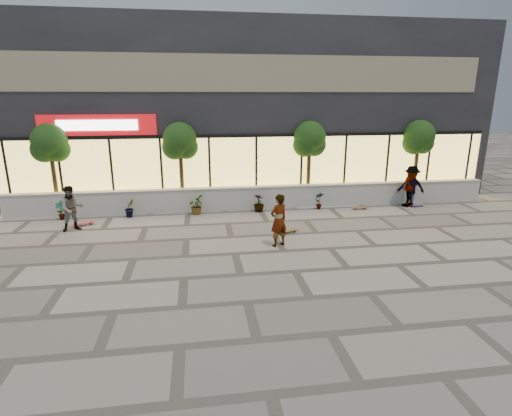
{
  "coord_description": "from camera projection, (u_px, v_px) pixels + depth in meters",
  "views": [
    {
      "loc": [
        -2.74,
        -10.61,
        5.02
      ],
      "look_at": [
        -0.81,
        2.49,
        1.3
      ],
      "focal_mm": 28.0,
      "sensor_mm": 36.0,
      "label": 1
    }
  ],
  "objects": [
    {
      "name": "ground",
      "position": [
        295.0,
        271.0,
        11.85
      ],
      "size": [
        80.0,
        80.0,
        0.0
      ],
      "primitive_type": "plane",
      "color": "#A49A8E",
      "rests_on": "ground"
    },
    {
      "name": "planter_wall",
      "position": [
        259.0,
        197.0,
        18.37
      ],
      "size": [
        22.0,
        0.42,
        1.04
      ],
      "color": "silver",
      "rests_on": "ground"
    },
    {
      "name": "retail_building",
      "position": [
        245.0,
        110.0,
        22.59
      ],
      "size": [
        24.0,
        9.17,
        8.5
      ],
      "color": "black",
      "rests_on": "ground"
    },
    {
      "name": "shrub_a",
      "position": [
        61.0,
        210.0,
        16.69
      ],
      "size": [
        0.43,
        0.29,
        0.81
      ],
      "primitive_type": "imported",
      "color": "#193B12",
      "rests_on": "ground"
    },
    {
      "name": "shrub_b",
      "position": [
        130.0,
        208.0,
        17.08
      ],
      "size": [
        0.57,
        0.57,
        0.81
      ],
      "primitive_type": "imported",
      "rotation": [
        0.0,
        0.0,
        0.82
      ],
      "color": "#193B12",
      "rests_on": "ground"
    },
    {
      "name": "shrub_c",
      "position": [
        196.0,
        205.0,
        17.47
      ],
      "size": [
        0.68,
        0.77,
        0.81
      ],
      "primitive_type": "imported",
      "rotation": [
        0.0,
        0.0,
        1.64
      ],
      "color": "#193B12",
      "rests_on": "ground"
    },
    {
      "name": "shrub_d",
      "position": [
        259.0,
        203.0,
        17.87
      ],
      "size": [
        0.64,
        0.64,
        0.81
      ],
      "primitive_type": "imported",
      "rotation": [
        0.0,
        0.0,
        2.46
      ],
      "color": "#193B12",
      "rests_on": "ground"
    },
    {
      "name": "shrub_e",
      "position": [
        319.0,
        201.0,
        18.26
      ],
      "size": [
        0.46,
        0.35,
        0.81
      ],
      "primitive_type": "imported",
      "rotation": [
        0.0,
        0.0,
        3.28
      ],
      "color": "#193B12",
      "rests_on": "ground"
    },
    {
      "name": "tree_west",
      "position": [
        50.0,
        145.0,
        17.11
      ],
      "size": [
        1.6,
        1.5,
        3.92
      ],
      "color": "#473219",
      "rests_on": "ground"
    },
    {
      "name": "tree_midwest",
      "position": [
        180.0,
        143.0,
        17.88
      ],
      "size": [
        1.6,
        1.5,
        3.92
      ],
      "color": "#473219",
      "rests_on": "ground"
    },
    {
      "name": "tree_mideast",
      "position": [
        310.0,
        141.0,
        18.72
      ],
      "size": [
        1.6,
        1.5,
        3.92
      ],
      "color": "#473219",
      "rests_on": "ground"
    },
    {
      "name": "tree_east",
      "position": [
        419.0,
        139.0,
        19.49
      ],
      "size": [
        1.6,
        1.5,
        3.92
      ],
      "color": "#473219",
      "rests_on": "ground"
    },
    {
      "name": "skater_center",
      "position": [
        279.0,
        220.0,
        13.64
      ],
      "size": [
        0.8,
        0.7,
        1.85
      ],
      "primitive_type": "imported",
      "rotation": [
        0.0,
        0.0,
        3.61
      ],
      "color": "white",
      "rests_on": "ground"
    },
    {
      "name": "skater_left",
      "position": [
        72.0,
        208.0,
        15.23
      ],
      "size": [
        1.05,
        0.95,
        1.76
      ],
      "primitive_type": "imported",
      "rotation": [
        0.0,
        0.0,
        0.41
      ],
      "color": "#977E61",
      "rests_on": "ground"
    },
    {
      "name": "skater_right_near",
      "position": [
        410.0,
        186.0,
        18.57
      ],
      "size": [
        1.21,
        0.99,
        1.93
      ],
      "primitive_type": "imported",
      "rotation": [
        0.0,
        0.0,
        3.69
      ],
      "color": "silver",
      "rests_on": "ground"
    },
    {
      "name": "skater_right_far",
      "position": [
        411.0,
        186.0,
        18.57
      ],
      "size": [
        1.39,
        1.03,
        1.92
      ],
      "primitive_type": "imported",
      "rotation": [
        0.0,
        0.0,
        2.86
      ],
      "color": "maroon",
      "rests_on": "ground"
    },
    {
      "name": "skateboard_center",
      "position": [
        288.0,
        231.0,
        15.17
      ],
      "size": [
        0.83,
        0.49,
        0.1
      ],
      "rotation": [
        0.0,
        0.0,
        0.37
      ],
      "color": "brown",
      "rests_on": "ground"
    },
    {
      "name": "skateboard_left",
      "position": [
        84.0,
        224.0,
        16.01
      ],
      "size": [
        0.84,
        0.6,
        0.1
      ],
      "rotation": [
        0.0,
        0.0,
        0.52
      ],
      "color": "red",
      "rests_on": "ground"
    },
    {
      "name": "skateboard_right_near",
      "position": [
        360.0,
        208.0,
        18.31
      ],
      "size": [
        0.74,
        0.2,
        0.09
      ],
      "rotation": [
        0.0,
        0.0,
        -0.01
      ],
      "color": "brown",
      "rests_on": "ground"
    },
    {
      "name": "skateboard_right_far",
      "position": [
        418.0,
        205.0,
        18.77
      ],
      "size": [
        0.72,
        0.29,
        0.08
      ],
      "rotation": [
        0.0,
        0.0,
        0.16
      ],
      "color": "#595195",
      "rests_on": "ground"
    }
  ]
}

